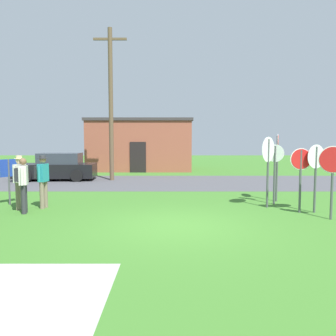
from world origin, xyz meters
The scene contains 15 objects.
ground_plane centered at (0.00, 0.00, 0.00)m, with size 80.00×80.00×0.00m, color #3D7528.
street_asphalt centered at (0.00, 9.01, 0.00)m, with size 60.00×6.40×0.01m, color #4C4C51.
building_background centered at (-2.25, 16.76, 1.88)m, with size 7.56×5.03×3.75m.
utility_pole centered at (-3.32, 9.96, 4.31)m, with size 1.80×0.24×8.25m.
parked_car_on_street centered at (-6.39, 10.04, 0.69)m, with size 4.40×2.21×1.51m.
stop_sign_leaning_right centered at (3.50, 2.95, 1.38)m, with size 0.55×0.29×2.08m.
stop_sign_far_back centered at (3.87, 1.59, 1.33)m, with size 0.66×0.09×1.99m.
stop_sign_leaning_left centered at (3.10, 2.39, 1.61)m, with size 0.59×0.61×2.34m.
stop_sign_center_cluster centered at (4.32, 1.60, 1.42)m, with size 0.66×0.34×2.10m.
stop_sign_rear_right centered at (4.42, 0.73, 1.41)m, with size 0.71×0.39×2.07m.
stop_sign_nearest centered at (3.76, 3.49, 1.68)m, with size 0.24×0.72×2.45m.
person_in_blue centered at (-4.29, 2.27, 1.01)m, with size 0.42×0.56×1.74m.
person_in_teal centered at (-4.60, 1.49, 0.98)m, with size 0.41×0.56×1.69m.
person_in_dark_shirt centered at (-4.95, 2.07, 0.98)m, with size 0.31×0.55×1.74m.
info_panel_middle centered at (-5.66, 2.83, 1.08)m, with size 0.36×0.51×1.58m.
Camera 1 is at (-0.19, -8.61, 2.24)m, focal length 35.89 mm.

